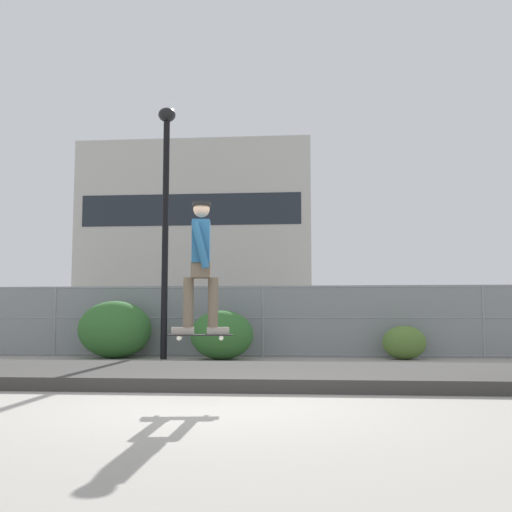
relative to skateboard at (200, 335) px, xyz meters
The scene contains 11 objects.
ground_plane 0.92m from the skateboard, 75.68° to the right, with size 120.00×120.00×0.00m, color #9E998E.
gravel_berm 2.62m from the skateboard, 87.49° to the left, with size 15.26×3.46×0.19m, color #3D3A38.
skateboard is the anchor object (origin of this frame).
skater 0.96m from the skateboard, 75.96° to the right, with size 0.73×0.61×1.69m.
chain_fence 8.54m from the skateboard, 89.26° to the left, with size 22.42×0.06×1.85m.
street_lamp 8.46m from the skateboard, 106.75° to the left, with size 0.44×0.44×6.36m.
parked_car_near 11.19m from the skateboard, 107.72° to the left, with size 4.42×1.99×1.66m.
library_building 46.41m from the skateboard, 100.14° to the left, with size 18.95×10.28×15.24m.
shrub_left 8.61m from the skateboard, 114.73° to the left, with size 1.87×1.53×1.44m.
shrub_center 7.60m from the skateboard, 96.21° to the left, with size 1.55×1.27×1.20m.
shrub_right 8.76m from the skateboard, 65.41° to the left, with size 1.07×0.87×0.82m.
Camera 1 is at (1.27, -7.30, 1.03)m, focal length 43.83 mm.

